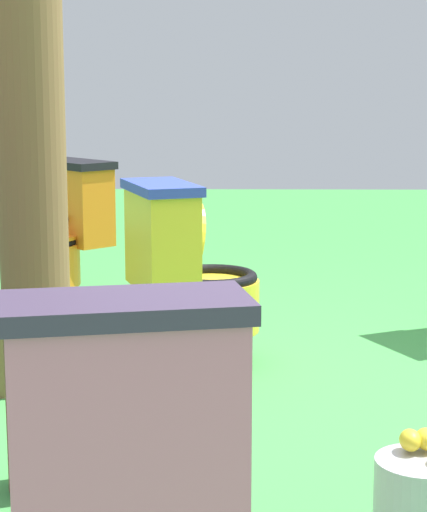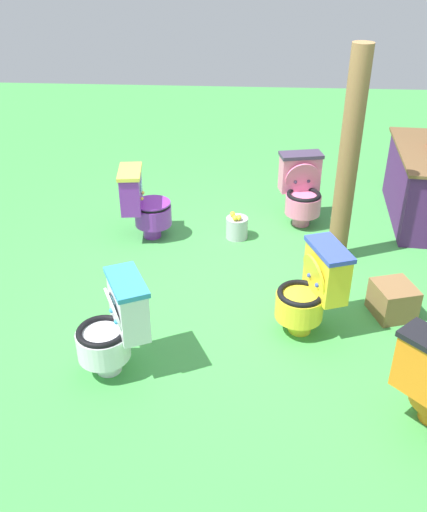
{
  "view_description": "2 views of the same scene",
  "coord_description": "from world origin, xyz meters",
  "px_view_note": "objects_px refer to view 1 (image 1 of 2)",
  "views": [
    {
      "loc": [
        -2.95,
        0.2,
        1.09
      ],
      "look_at": [
        0.14,
        0.26,
        0.53
      ],
      "focal_mm": 66.94,
      "sensor_mm": 36.0,
      "label": 1
    },
    {
      "loc": [
        4.2,
        -0.14,
        2.76
      ],
      "look_at": [
        0.12,
        -0.42,
        0.33
      ],
      "focal_mm": 39.4,
      "sensor_mm": 36.0,
      "label": 2
    }
  ],
  "objects_px": {
    "toilet_yellow": "(189,273)",
    "wooden_post": "(30,128)",
    "toilet_pink": "(123,466)",
    "toilet_orange": "(56,235)",
    "lemon_bucket": "(420,501)"
  },
  "relations": [
    {
      "from": "toilet_pink",
      "to": "wooden_post",
      "type": "xyz_separation_m",
      "value": [
        0.74,
        0.31,
        0.61
      ]
    },
    {
      "from": "toilet_yellow",
      "to": "lemon_bucket",
      "type": "distance_m",
      "value": 1.6
    },
    {
      "from": "toilet_orange",
      "to": "wooden_post",
      "type": "xyz_separation_m",
      "value": [
        -2.07,
        -0.33,
        0.61
      ]
    },
    {
      "from": "toilet_pink",
      "to": "toilet_orange",
      "type": "distance_m",
      "value": 2.88
    },
    {
      "from": "toilet_yellow",
      "to": "wooden_post",
      "type": "xyz_separation_m",
      "value": [
        -1.14,
        0.35,
        0.61
      ]
    },
    {
      "from": "toilet_pink",
      "to": "toilet_orange",
      "type": "relative_size",
      "value": 1.0
    },
    {
      "from": "toilet_yellow",
      "to": "wooden_post",
      "type": "relative_size",
      "value": 0.37
    },
    {
      "from": "wooden_post",
      "to": "lemon_bucket",
      "type": "distance_m",
      "value": 1.33
    },
    {
      "from": "wooden_post",
      "to": "toilet_yellow",
      "type": "bearing_deg",
      "value": -17.27
    },
    {
      "from": "toilet_pink",
      "to": "wooden_post",
      "type": "bearing_deg",
      "value": 100.8
    },
    {
      "from": "toilet_pink",
      "to": "lemon_bucket",
      "type": "height_order",
      "value": "toilet_pink"
    },
    {
      "from": "toilet_pink",
      "to": "toilet_yellow",
      "type": "bearing_deg",
      "value": 76.64
    },
    {
      "from": "toilet_yellow",
      "to": "lemon_bucket",
      "type": "xyz_separation_m",
      "value": [
        -1.46,
        -0.61,
        -0.26
      ]
    },
    {
      "from": "toilet_pink",
      "to": "toilet_orange",
      "type": "xyz_separation_m",
      "value": [
        2.81,
        0.64,
        -0.0
      ]
    },
    {
      "from": "lemon_bucket",
      "to": "wooden_post",
      "type": "bearing_deg",
      "value": 71.53
    }
  ]
}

